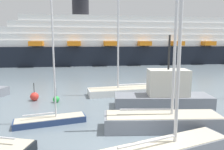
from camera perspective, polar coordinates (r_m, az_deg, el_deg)
The scene contains 9 objects.
ground_plane at distance 11.90m, azimuth 6.05°, elevation -18.89°, with size 600.00×600.00×0.00m, color slate.
sailboat_0 at distance 11.24m, azimuth 14.22°, elevation -17.83°, with size 7.18×3.70×10.88m.
sailboat_1 at distance 14.24m, azimuth 13.40°, elevation -11.33°, with size 7.54×2.52×13.58m.
sailboat_5 at distance 22.67m, azimuth 3.02°, elevation -3.88°, with size 7.66×3.12×11.64m.
sailboat_6 at distance 15.39m, azimuth -16.12°, elevation -11.02°, with size 4.87×2.24×8.31m.
fishing_boat_1 at distance 18.81m, azimuth 13.89°, elevation -4.82°, with size 8.35×3.19×6.10m.
channel_buoy_0 at distance 20.39m, azimuth -14.71°, elevation -6.29°, with size 0.61×0.61×1.33m.
channel_buoy_1 at distance 21.63m, azimuth -20.04°, elevation -5.41°, with size 0.80×0.80×1.71m.
cruise_ship at distance 56.42m, azimuth 6.78°, elevation 8.32°, with size 81.41×15.93×15.79m.
Camera 1 is at (-2.23, -10.30, 5.53)m, focal length 34.17 mm.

